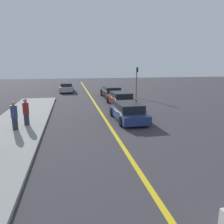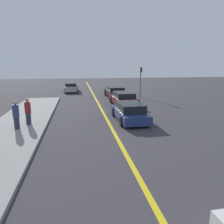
{
  "view_description": "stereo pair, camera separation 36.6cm",
  "coord_description": "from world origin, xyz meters",
  "px_view_note": "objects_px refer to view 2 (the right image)",
  "views": [
    {
      "loc": [
        -2.37,
        1.04,
        3.9
      ],
      "look_at": [
        -0.21,
        12.29,
        1.34
      ],
      "focal_mm": 35.0,
      "sensor_mm": 36.0,
      "label": 1
    },
    {
      "loc": [
        -2.01,
        0.97,
        3.9
      ],
      "look_at": [
        -0.21,
        12.29,
        1.34
      ],
      "focal_mm": 35.0,
      "sensor_mm": 36.0,
      "label": 2
    }
  ],
  "objects_px": {
    "car_far_distant": "(123,99)",
    "car_oncoming_far": "(71,87)",
    "pedestrian_by_sign": "(28,111)",
    "traffic_light": "(141,79)",
    "car_ahead_center": "(130,112)",
    "pedestrian_far_standing": "(16,115)",
    "car_parked_left_lot": "(115,92)"
  },
  "relations": [
    {
      "from": "pedestrian_far_standing",
      "to": "traffic_light",
      "type": "relative_size",
      "value": 0.47
    },
    {
      "from": "pedestrian_by_sign",
      "to": "traffic_light",
      "type": "relative_size",
      "value": 0.47
    },
    {
      "from": "car_oncoming_far",
      "to": "pedestrian_far_standing",
      "type": "height_order",
      "value": "pedestrian_far_standing"
    },
    {
      "from": "car_ahead_center",
      "to": "traffic_light",
      "type": "height_order",
      "value": "traffic_light"
    },
    {
      "from": "car_parked_left_lot",
      "to": "traffic_light",
      "type": "bearing_deg",
      "value": -20.35
    },
    {
      "from": "car_far_distant",
      "to": "car_oncoming_far",
      "type": "relative_size",
      "value": 0.98
    },
    {
      "from": "car_far_distant",
      "to": "car_parked_left_lot",
      "type": "relative_size",
      "value": 0.99
    },
    {
      "from": "car_ahead_center",
      "to": "car_far_distant",
      "type": "distance_m",
      "value": 5.71
    },
    {
      "from": "pedestrian_far_standing",
      "to": "car_ahead_center",
      "type": "bearing_deg",
      "value": 11.02
    },
    {
      "from": "car_ahead_center",
      "to": "pedestrian_by_sign",
      "type": "distance_m",
      "value": 6.64
    },
    {
      "from": "car_ahead_center",
      "to": "car_oncoming_far",
      "type": "relative_size",
      "value": 0.98
    },
    {
      "from": "car_oncoming_far",
      "to": "traffic_light",
      "type": "distance_m",
      "value": 10.73
    },
    {
      "from": "pedestrian_by_sign",
      "to": "car_far_distant",
      "type": "bearing_deg",
      "value": 39.86
    },
    {
      "from": "car_oncoming_far",
      "to": "pedestrian_by_sign",
      "type": "bearing_deg",
      "value": -97.41
    },
    {
      "from": "car_ahead_center",
      "to": "pedestrian_far_standing",
      "type": "bearing_deg",
      "value": -170.29
    },
    {
      "from": "car_oncoming_far",
      "to": "traffic_light",
      "type": "bearing_deg",
      "value": -41.24
    },
    {
      "from": "car_far_distant",
      "to": "traffic_light",
      "type": "bearing_deg",
      "value": 51.86
    },
    {
      "from": "car_far_distant",
      "to": "car_parked_left_lot",
      "type": "distance_m",
      "value": 5.03
    },
    {
      "from": "car_ahead_center",
      "to": "car_oncoming_far",
      "type": "bearing_deg",
      "value": 103.29
    },
    {
      "from": "car_ahead_center",
      "to": "car_far_distant",
      "type": "xyz_separation_m",
      "value": [
        0.76,
        5.66,
        0.01
      ]
    },
    {
      "from": "car_parked_left_lot",
      "to": "car_oncoming_far",
      "type": "height_order",
      "value": "same"
    },
    {
      "from": "car_far_distant",
      "to": "car_oncoming_far",
      "type": "height_order",
      "value": "car_far_distant"
    },
    {
      "from": "car_far_distant",
      "to": "car_oncoming_far",
      "type": "xyz_separation_m",
      "value": [
        -5.12,
        11.1,
        0.01
      ]
    },
    {
      "from": "car_oncoming_far",
      "to": "pedestrian_far_standing",
      "type": "distance_m",
      "value": 18.35
    },
    {
      "from": "pedestrian_far_standing",
      "to": "pedestrian_by_sign",
      "type": "relative_size",
      "value": 1.0
    },
    {
      "from": "pedestrian_far_standing",
      "to": "pedestrian_by_sign",
      "type": "height_order",
      "value": "pedestrian_far_standing"
    },
    {
      "from": "car_parked_left_lot",
      "to": "traffic_light",
      "type": "distance_m",
      "value": 3.32
    },
    {
      "from": "car_far_distant",
      "to": "pedestrian_by_sign",
      "type": "xyz_separation_m",
      "value": [
        -7.36,
        -6.15,
        0.37
      ]
    },
    {
      "from": "pedestrian_by_sign",
      "to": "car_ahead_center",
      "type": "bearing_deg",
      "value": 4.25
    },
    {
      "from": "car_parked_left_lot",
      "to": "pedestrian_by_sign",
      "type": "bearing_deg",
      "value": -125.73
    },
    {
      "from": "car_far_distant",
      "to": "traffic_light",
      "type": "xyz_separation_m",
      "value": [
        2.86,
        4.11,
        1.57
      ]
    },
    {
      "from": "pedestrian_by_sign",
      "to": "traffic_light",
      "type": "xyz_separation_m",
      "value": [
        10.22,
        10.26,
        1.2
      ]
    }
  ]
}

